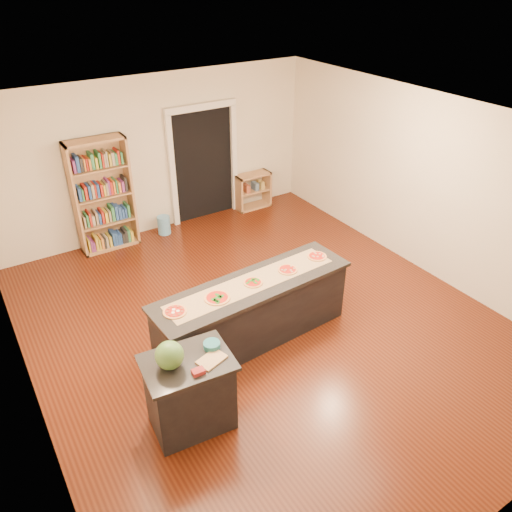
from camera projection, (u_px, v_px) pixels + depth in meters
room at (264, 236)px, 6.30m from camera, size 6.00×7.00×2.80m
doorway at (203, 158)px, 9.32m from camera, size 1.40×0.09×2.21m
kitchen_island at (253, 312)px, 6.51m from camera, size 2.71×0.73×0.89m
side_counter at (190, 393)px, 5.29m from camera, size 0.91×0.67×0.90m
bookshelf at (103, 196)px, 8.38m from camera, size 0.98×0.35×1.95m
low_shelf at (253, 191)px, 10.09m from camera, size 0.72×0.31×0.72m
waste_bin at (164, 225)px, 9.21m from camera, size 0.23×0.23×0.34m
kraft_paper at (252, 283)px, 6.29m from camera, size 2.38×0.56×0.00m
watermelon at (169, 355)px, 4.92m from camera, size 0.29×0.29×0.29m
cutting_board at (212, 360)px, 5.07m from camera, size 0.33×0.27×0.02m
package_red at (198, 372)px, 4.90m from camera, size 0.13×0.09×0.04m
package_teal at (212, 345)px, 5.22m from camera, size 0.18×0.18×0.07m
pizza_a at (175, 312)px, 5.76m from camera, size 0.28×0.28×0.02m
pizza_b at (217, 298)px, 5.99m from camera, size 0.31×0.31×0.02m
pizza_c at (253, 282)px, 6.27m from camera, size 0.25×0.25×0.02m
pizza_d at (288, 270)px, 6.53m from camera, size 0.26×0.26×0.02m
pizza_e at (317, 256)px, 6.82m from camera, size 0.27×0.27×0.02m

